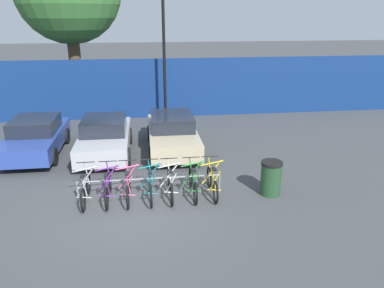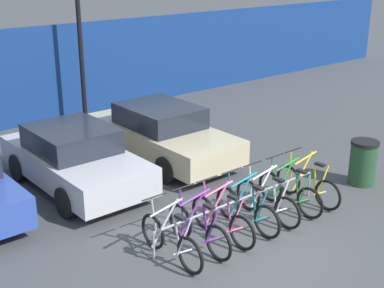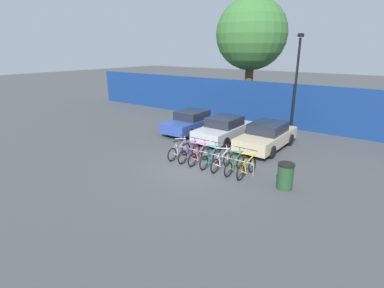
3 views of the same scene
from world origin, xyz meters
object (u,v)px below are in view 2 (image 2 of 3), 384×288
at_px(bicycle_yellow, 307,185).
at_px(lamp_post, 78,14).
at_px(bicycle_teal, 247,210).
at_px(car_beige, 162,133).
at_px(bicycle_pink, 222,220).
at_px(car_silver, 74,158).
at_px(bicycle_purple, 199,229).
at_px(bicycle_silver, 171,241).
at_px(bicycle_green, 290,192).
at_px(bicycle_white, 267,201).
at_px(bike_rack, 241,202).
at_px(trash_bin, 363,162).

height_order(bicycle_yellow, lamp_post, lamp_post).
height_order(bicycle_teal, car_beige, car_beige).
xyz_separation_m(bicycle_pink, car_silver, (-0.97, 3.82, 0.31)).
bearing_deg(bicycle_yellow, bicycle_purple, -177.35).
bearing_deg(car_beige, lamp_post, 90.36).
bearing_deg(bicycle_silver, bicycle_green, -0.89).
bearing_deg(bicycle_green, bicycle_white, 177.63).
bearing_deg(car_beige, car_silver, -175.89).
bearing_deg(bike_rack, bicycle_silver, -175.33).
height_order(bike_rack, bicycle_yellow, bicycle_yellow).
relative_size(bicycle_pink, lamp_post, 0.29).
distance_m(bicycle_teal, lamp_post, 8.56).
distance_m(bike_rack, bicycle_silver, 1.83).
bearing_deg(bicycle_silver, bike_rack, 3.78).
distance_m(bicycle_silver, bicycle_teal, 1.83).
height_order(bicycle_purple, bicycle_teal, same).
xyz_separation_m(bicycle_purple, car_beige, (2.16, 4.01, 0.31)).
distance_m(bicycle_purple, bicycle_white, 1.78).
relative_size(car_silver, trash_bin, 3.99).
relative_size(bicycle_teal, car_silver, 0.42).
height_order(bicycle_pink, car_beige, car_beige).
relative_size(bicycle_pink, car_beige, 0.39).
relative_size(bicycle_white, car_silver, 0.42).
relative_size(bicycle_teal, car_beige, 0.39).
height_order(bicycle_white, trash_bin, bicycle_white).
bearing_deg(bicycle_teal, lamp_post, 84.95).
xyz_separation_m(bicycle_pink, car_beige, (1.59, 4.01, 0.31)).
bearing_deg(car_beige, bicycle_teal, -103.40).
bearing_deg(bicycle_yellow, bicycle_green, -177.35).
bearing_deg(bicycle_green, bicycle_teal, 177.63).
xyz_separation_m(bicycle_teal, bicycle_yellow, (1.81, 0.00, 0.00)).
height_order(bike_rack, bicycle_pink, bicycle_pink).
bearing_deg(car_silver, bicycle_white, -60.31).
xyz_separation_m(bicycle_purple, bicycle_yellow, (3.02, 0.00, 0.00)).
height_order(bicycle_silver, trash_bin, bicycle_silver).
relative_size(bicycle_yellow, car_silver, 0.42).
relative_size(bicycle_purple, lamp_post, 0.29).
height_order(bicycle_silver, bicycle_white, same).
distance_m(bicycle_yellow, car_beige, 4.11).
bearing_deg(lamp_post, bicycle_purple, -105.01).
bearing_deg(bike_rack, bicycle_pink, -166.67).
bearing_deg(bicycle_teal, bicycle_green, 1.60).
relative_size(bicycle_silver, bicycle_purple, 1.00).
distance_m(bicycle_pink, bicycle_yellow, 2.45).
distance_m(bicycle_silver, bicycle_purple, 0.62).
xyz_separation_m(bicycle_purple, lamp_post, (2.14, 7.97, 2.96)).
bearing_deg(bicycle_purple, bicycle_silver, 179.95).
distance_m(car_silver, trash_bin, 6.52).
height_order(bicycle_teal, bicycle_green, same).
relative_size(bicycle_pink, car_silver, 0.42).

